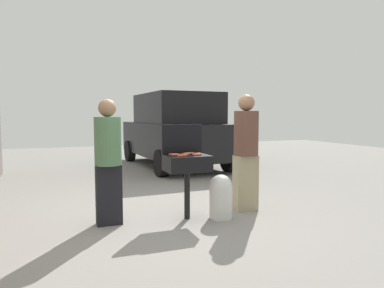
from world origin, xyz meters
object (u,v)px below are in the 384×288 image
object	(u,v)px
hot_dog_0	(196,154)
hot_dog_6	(186,154)
person_right	(246,148)
hot_dog_3	(197,155)
hot_dog_7	(173,154)
parked_minivan	(175,130)
hot_dog_5	(184,155)
person_left	(108,157)
hot_dog_1	(182,156)
propane_tank	(221,196)
hot_dog_4	(176,155)
bbq_grill	(187,165)
hot_dog_2	(189,153)

from	to	relation	value
hot_dog_0	hot_dog_6	bearing A→B (deg)	-179.16
person_right	hot_dog_3	bearing A→B (deg)	19.42
hot_dog_7	parked_minivan	size ratio (longest dim) A/B	0.03
hot_dog_5	person_left	distance (m)	1.00
hot_dog_1	parked_minivan	size ratio (longest dim) A/B	0.03
hot_dog_0	hot_dog_6	world-z (taller)	same
hot_dog_5	hot_dog_0	bearing A→B (deg)	28.65
propane_tank	hot_dog_4	bearing A→B (deg)	166.53
hot_dog_3	propane_tank	distance (m)	0.67
hot_dog_6	person_left	size ratio (longest dim) A/B	0.08
hot_dog_3	hot_dog_7	xyz separation A→B (m)	(-0.29, 0.16, 0.00)
bbq_grill	propane_tank	distance (m)	0.64
bbq_grill	hot_dog_0	size ratio (longest dim) A/B	6.85
hot_dog_3	hot_dog_1	bearing A→B (deg)	-166.46
hot_dog_7	hot_dog_0	bearing A→B (deg)	-5.73
hot_dog_5	person_right	bearing A→B (deg)	9.14
hot_dog_0	person_right	world-z (taller)	person_right
hot_dog_1	hot_dog_7	xyz separation A→B (m)	(-0.05, 0.22, 0.00)
hot_dog_0	parked_minivan	size ratio (longest dim) A/B	0.03
hot_dog_3	hot_dog_4	xyz separation A→B (m)	(-0.27, 0.08, 0.00)
hot_dog_1	person_left	xyz separation A→B (m)	(-0.93, 0.27, -0.01)
hot_dog_3	hot_dog_0	bearing A→B (deg)	74.33
hot_dog_0	hot_dog_3	bearing A→B (deg)	-105.67
hot_dog_7	parked_minivan	world-z (taller)	parked_minivan
hot_dog_6	propane_tank	distance (m)	0.76
hot_dog_6	hot_dog_1	bearing A→B (deg)	-123.75
hot_dog_2	hot_dog_7	bearing A→B (deg)	-171.08
hot_dog_2	person_right	size ratio (longest dim) A/B	0.07
bbq_grill	person_right	bearing A→B (deg)	5.23
propane_tank	person_left	size ratio (longest dim) A/B	0.37
hot_dog_5	propane_tank	xyz separation A→B (m)	(0.52, -0.07, -0.58)
hot_dog_1	hot_dog_5	world-z (taller)	same
person_left	parked_minivan	world-z (taller)	parked_minivan
person_left	parked_minivan	distance (m)	5.36
hot_dog_0	person_right	size ratio (longest dim) A/B	0.07
hot_dog_3	hot_dog_6	world-z (taller)	same
bbq_grill	hot_dog_0	distance (m)	0.22
hot_dog_0	hot_dog_4	world-z (taller)	same
hot_dog_0	bbq_grill	bearing A→B (deg)	-163.64
hot_dog_1	propane_tank	world-z (taller)	hot_dog_1
hot_dog_3	hot_dog_4	world-z (taller)	same
hot_dog_1	hot_dog_4	distance (m)	0.14
propane_tank	hot_dog_5	bearing A→B (deg)	172.25
hot_dog_5	hot_dog_1	bearing A→B (deg)	-127.47
hot_dog_2	hot_dog_3	world-z (taller)	same
bbq_grill	hot_dog_3	world-z (taller)	hot_dog_3
hot_dog_6	propane_tank	xyz separation A→B (m)	(0.45, -0.19, -0.58)
parked_minivan	person_left	bearing A→B (deg)	59.64
hot_dog_1	hot_dog_4	size ratio (longest dim) A/B	1.00
hot_dog_7	person_left	xyz separation A→B (m)	(-0.88, 0.05, -0.01)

